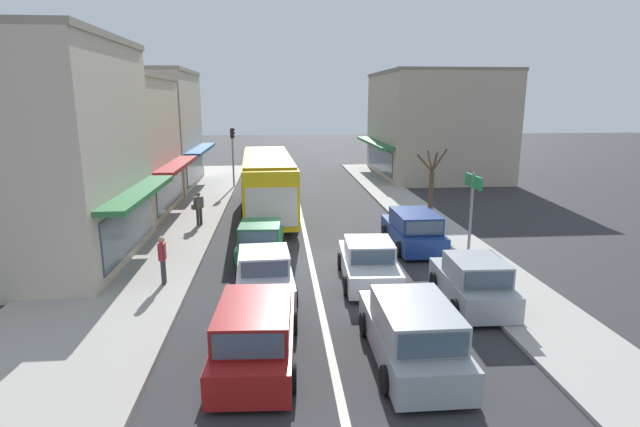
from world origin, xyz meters
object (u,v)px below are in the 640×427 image
(pedestrian_browsing_midblock, at_px, (162,257))
(wagon_queue_far_back, at_px, (412,333))
(parked_hatchback_kerb_front, at_px, (473,283))
(city_bus, at_px, (268,180))
(pedestrian_with_handbag_near, at_px, (198,207))
(wagon_adjacent_lane_lead, at_px, (256,333))
(traffic_light_downstreet, at_px, (233,148))
(sedan_adjacent_lane_trail, at_px, (368,263))
(directional_road_sign, at_px, (472,199))
(hatchback_queue_gap_filler, at_px, (261,243))
(parked_wagon_kerb_second, at_px, (413,230))
(sedan_behind_bus_near, at_px, (264,274))
(street_tree_right, at_px, (431,190))

(pedestrian_browsing_midblock, bearing_deg, wagon_queue_far_back, -38.11)
(parked_hatchback_kerb_front, xyz_separation_m, pedestrian_browsing_midblock, (-9.68, 2.28, 0.36))
(city_bus, distance_m, pedestrian_with_handbag_near, 4.29)
(city_bus, height_order, wagon_adjacent_lane_lead, city_bus)
(traffic_light_downstreet, xyz_separation_m, pedestrian_with_handbag_near, (-0.80, -10.85, -1.79))
(pedestrian_with_handbag_near, bearing_deg, traffic_light_downstreet, 85.77)
(city_bus, bearing_deg, parked_hatchback_kerb_front, -63.52)
(sedan_adjacent_lane_trail, bearing_deg, directional_road_sign, 12.20)
(hatchback_queue_gap_filler, distance_m, directional_road_sign, 8.05)
(traffic_light_downstreet, xyz_separation_m, directional_road_sign, (9.95, -17.91, -0.18))
(traffic_light_downstreet, bearing_deg, directional_road_sign, -60.95)
(parked_wagon_kerb_second, height_order, pedestrian_browsing_midblock, pedestrian_browsing_midblock)
(wagon_adjacent_lane_lead, xyz_separation_m, pedestrian_with_handbag_near, (-3.26, 13.05, 0.32))
(sedan_behind_bus_near, relative_size, pedestrian_with_handbag_near, 2.62)
(parked_hatchback_kerb_front, distance_m, parked_wagon_kerb_second, 6.11)
(pedestrian_browsing_midblock, bearing_deg, directional_road_sign, 4.47)
(sedan_behind_bus_near, bearing_deg, parked_wagon_kerb_second, 37.26)
(parked_wagon_kerb_second, distance_m, traffic_light_downstreet, 17.40)
(parked_hatchback_kerb_front, bearing_deg, sedan_behind_bus_near, 167.26)
(wagon_queue_far_back, distance_m, parked_hatchback_kerb_front, 4.18)
(hatchback_queue_gap_filler, distance_m, parked_wagon_kerb_second, 6.46)
(traffic_light_downstreet, bearing_deg, sedan_adjacent_lane_trail, -71.99)
(hatchback_queue_gap_filler, relative_size, parked_hatchback_kerb_front, 1.00)
(street_tree_right, bearing_deg, directional_road_sign, -94.95)
(parked_wagon_kerb_second, bearing_deg, pedestrian_with_handbag_near, 156.80)
(parked_wagon_kerb_second, bearing_deg, city_bus, 132.80)
(sedan_behind_bus_near, distance_m, parked_hatchback_kerb_front, 6.49)
(pedestrian_browsing_midblock, bearing_deg, parked_wagon_kerb_second, 21.94)
(sedan_behind_bus_near, xyz_separation_m, street_tree_right, (7.97, 8.24, 1.13))
(hatchback_queue_gap_filler, bearing_deg, wagon_adjacent_lane_lead, -89.23)
(traffic_light_downstreet, bearing_deg, hatchback_queue_gap_filler, -81.71)
(sedan_behind_bus_near, xyz_separation_m, hatchback_queue_gap_filler, (-0.20, 3.48, 0.05))
(wagon_queue_far_back, xyz_separation_m, pedestrian_browsing_midblock, (-6.94, 5.44, 0.32))
(city_bus, bearing_deg, pedestrian_browsing_midblock, -107.46)
(city_bus, relative_size, wagon_queue_far_back, 2.43)
(traffic_light_downstreet, bearing_deg, parked_hatchback_kerb_front, -67.11)
(wagon_queue_far_back, xyz_separation_m, parked_wagon_kerb_second, (2.55, 9.27, 0.00))
(city_bus, xyz_separation_m, wagon_queue_far_back, (3.64, -15.95, -1.14))
(wagon_adjacent_lane_lead, distance_m, parked_wagon_kerb_second, 10.94)
(parked_wagon_kerb_second, height_order, traffic_light_downstreet, traffic_light_downstreet)
(parked_hatchback_kerb_front, bearing_deg, wagon_adjacent_lane_lead, -155.90)
(directional_road_sign, relative_size, pedestrian_browsing_midblock, 2.21)
(street_tree_right, bearing_deg, sedan_behind_bus_near, -134.03)
(sedan_adjacent_lane_trail, xyz_separation_m, wagon_adjacent_lane_lead, (-3.64, -5.16, 0.08))
(sedan_behind_bus_near, height_order, pedestrian_browsing_midblock, pedestrian_browsing_midblock)
(parked_wagon_kerb_second, xyz_separation_m, street_tree_right, (1.82, 3.56, 1.04))
(wagon_adjacent_lane_lead, xyz_separation_m, parked_hatchback_kerb_front, (6.43, 2.87, -0.04))
(wagon_adjacent_lane_lead, bearing_deg, sedan_behind_bus_near, 88.67)
(hatchback_queue_gap_filler, height_order, directional_road_sign, directional_road_sign)
(directional_road_sign, bearing_deg, city_bus, 127.60)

